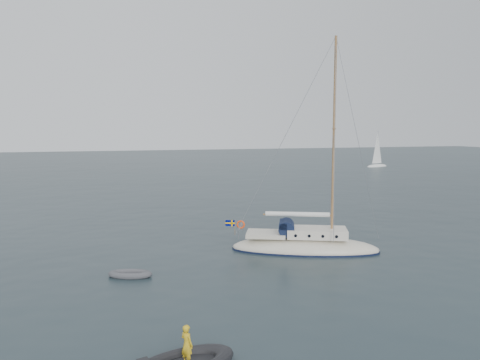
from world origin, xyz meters
name	(u,v)px	position (x,y,z in m)	size (l,w,h in m)	color
ground	(270,264)	(0.00, 0.00, 0.00)	(300.00, 300.00, 0.00)	black
sailboat	(305,235)	(3.30, 2.07, 1.10)	(10.24, 3.06, 14.58)	beige
dinghy	(130,274)	(-8.23, -0.02, 0.15)	(2.44, 1.10, 0.35)	#505054
distant_yacht_b	(377,151)	(47.43, 60.36, 3.43)	(6.06, 3.23, 8.03)	white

